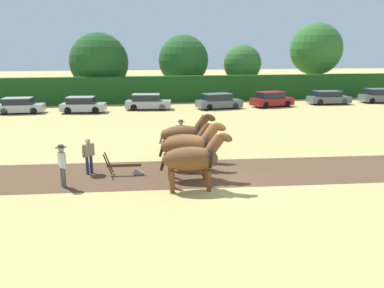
{
  "coord_description": "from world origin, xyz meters",
  "views": [
    {
      "loc": [
        -4.34,
        -14.38,
        5.21
      ],
      "look_at": [
        -0.62,
        2.45,
        1.1
      ],
      "focal_mm": 35.0,
      "sensor_mm": 36.0,
      "label": 1
    }
  ],
  "objects_px": {
    "farmer_beside_team": "(181,133)",
    "parked_car_far_right": "(328,98)",
    "parked_car_end_right": "(380,96)",
    "farmer_onlooker_left": "(62,162)",
    "parked_car_center_right": "(218,101)",
    "draft_horse_trail_left": "(187,143)",
    "parked_car_left": "(20,106)",
    "parked_car_right": "(271,99)",
    "tree_center_left": "(99,62)",
    "farmer_at_plow": "(89,154)",
    "tree_center_right": "(242,64)",
    "parked_car_center": "(148,102)",
    "draft_horse_lead_left": "(193,158)",
    "tree_right": "(316,49)",
    "draft_horse_lead_right": "(190,146)",
    "tree_center": "(183,60)",
    "draft_horse_trail_right": "(185,134)",
    "plow": "(127,168)",
    "parked_car_center_left": "(83,105)"
  },
  "relations": [
    {
      "from": "draft_horse_lead_left",
      "to": "draft_horse_trail_right",
      "type": "distance_m",
      "value": 4.24
    },
    {
      "from": "tree_center_left",
      "to": "parked_car_left",
      "type": "height_order",
      "value": "tree_center_left"
    },
    {
      "from": "tree_right",
      "to": "draft_horse_lead_right",
      "type": "bearing_deg",
      "value": -127.53
    },
    {
      "from": "farmer_at_plow",
      "to": "parked_car_center",
      "type": "distance_m",
      "value": 20.35
    },
    {
      "from": "farmer_at_plow",
      "to": "parked_car_right",
      "type": "bearing_deg",
      "value": 97.3
    },
    {
      "from": "draft_horse_lead_right",
      "to": "tree_right",
      "type": "bearing_deg",
      "value": 59.48
    },
    {
      "from": "tree_center",
      "to": "parked_car_left",
      "type": "distance_m",
      "value": 20.47
    },
    {
      "from": "parked_car_center",
      "to": "draft_horse_trail_right",
      "type": "bearing_deg",
      "value": -80.18
    },
    {
      "from": "draft_horse_trail_right",
      "to": "tree_center",
      "type": "bearing_deg",
      "value": 85.94
    },
    {
      "from": "parked_car_center_left",
      "to": "tree_center_right",
      "type": "bearing_deg",
      "value": 36.15
    },
    {
      "from": "tree_center",
      "to": "draft_horse_lead_right",
      "type": "xyz_separation_m",
      "value": [
        -6.01,
        -31.74,
        -3.11
      ]
    },
    {
      "from": "plow",
      "to": "draft_horse_lead_left",
      "type": "bearing_deg",
      "value": -37.68
    },
    {
      "from": "farmer_beside_team",
      "to": "parked_car_far_right",
      "type": "relative_size",
      "value": 0.4
    },
    {
      "from": "parked_car_center_right",
      "to": "parked_car_right",
      "type": "relative_size",
      "value": 1.01
    },
    {
      "from": "draft_horse_lead_left",
      "to": "tree_center",
      "type": "bearing_deg",
      "value": 86.44
    },
    {
      "from": "tree_right",
      "to": "farmer_beside_team",
      "type": "bearing_deg",
      "value": -131.41
    },
    {
      "from": "tree_right",
      "to": "parked_car_far_right",
      "type": "distance_m",
      "value": 11.14
    },
    {
      "from": "draft_horse_trail_left",
      "to": "parked_car_left",
      "type": "relative_size",
      "value": 0.67
    },
    {
      "from": "draft_horse_lead_left",
      "to": "farmer_onlooker_left",
      "type": "distance_m",
      "value": 5.26
    },
    {
      "from": "tree_center_right",
      "to": "parked_car_far_right",
      "type": "xyz_separation_m",
      "value": [
        6.6,
        -9.16,
        -3.42
      ]
    },
    {
      "from": "parked_car_right",
      "to": "parked_car_end_right",
      "type": "height_order",
      "value": "parked_car_end_right"
    },
    {
      "from": "draft_horse_trail_left",
      "to": "parked_car_end_right",
      "type": "xyz_separation_m",
      "value": [
        26.09,
        19.76,
        -0.49
      ]
    },
    {
      "from": "parked_car_far_right",
      "to": "parked_car_end_right",
      "type": "distance_m",
      "value": 6.34
    },
    {
      "from": "tree_center_right",
      "to": "parked_car_center",
      "type": "height_order",
      "value": "tree_center_right"
    },
    {
      "from": "farmer_at_plow",
      "to": "parked_car_center",
      "type": "height_order",
      "value": "farmer_at_plow"
    },
    {
      "from": "farmer_onlooker_left",
      "to": "parked_car_center_right",
      "type": "relative_size",
      "value": 0.38
    },
    {
      "from": "parked_car_end_right",
      "to": "parked_car_center",
      "type": "bearing_deg",
      "value": -171.08
    },
    {
      "from": "parked_car_far_right",
      "to": "parked_car_end_right",
      "type": "bearing_deg",
      "value": 3.03
    },
    {
      "from": "tree_center_left",
      "to": "farmer_at_plow",
      "type": "xyz_separation_m",
      "value": [
        -0.08,
        -28.59,
        -3.45
      ]
    },
    {
      "from": "tree_center_left",
      "to": "parked_car_center",
      "type": "height_order",
      "value": "tree_center_left"
    },
    {
      "from": "tree_center",
      "to": "draft_horse_trail_left",
      "type": "distance_m",
      "value": 31.07
    },
    {
      "from": "tree_right",
      "to": "parked_car_left",
      "type": "relative_size",
      "value": 2.29
    },
    {
      "from": "tree_center_left",
      "to": "tree_center",
      "type": "relative_size",
      "value": 1.01
    },
    {
      "from": "draft_horse_lead_left",
      "to": "farmer_beside_team",
      "type": "relative_size",
      "value": 1.61
    },
    {
      "from": "parked_car_center",
      "to": "parked_car_center_right",
      "type": "height_order",
      "value": "parked_car_center"
    },
    {
      "from": "tree_center",
      "to": "tree_right",
      "type": "height_order",
      "value": "tree_right"
    },
    {
      "from": "draft_horse_lead_right",
      "to": "farmer_at_plow",
      "type": "bearing_deg",
      "value": 166.43
    },
    {
      "from": "draft_horse_trail_right",
      "to": "farmer_onlooker_left",
      "type": "bearing_deg",
      "value": -146.39
    },
    {
      "from": "tree_center_left",
      "to": "farmer_at_plow",
      "type": "distance_m",
      "value": 28.79
    },
    {
      "from": "parked_car_right",
      "to": "parked_car_far_right",
      "type": "height_order",
      "value": "parked_car_right"
    },
    {
      "from": "tree_right",
      "to": "farmer_at_plow",
      "type": "distance_m",
      "value": 40.33
    },
    {
      "from": "parked_car_center_right",
      "to": "draft_horse_lead_right",
      "type": "bearing_deg",
      "value": -117.05
    },
    {
      "from": "draft_horse_trail_left",
      "to": "parked_car_center",
      "type": "bearing_deg",
      "value": 96.38
    },
    {
      "from": "draft_horse_trail_right",
      "to": "parked_car_center",
      "type": "xyz_separation_m",
      "value": [
        0.04,
        18.61,
        -0.62
      ]
    },
    {
      "from": "farmer_beside_team",
      "to": "parked_car_left",
      "type": "distance_m",
      "value": 20.62
    },
    {
      "from": "parked_car_end_right",
      "to": "draft_horse_lead_right",
      "type": "bearing_deg",
      "value": -131.68
    },
    {
      "from": "plow",
      "to": "draft_horse_trail_left",
      "type": "bearing_deg",
      "value": 14.45
    },
    {
      "from": "parked_car_center_right",
      "to": "parked_car_far_right",
      "type": "relative_size",
      "value": 1.02
    },
    {
      "from": "draft_horse_trail_right",
      "to": "parked_car_center",
      "type": "distance_m",
      "value": 18.62
    },
    {
      "from": "farmer_at_plow",
      "to": "farmer_onlooker_left",
      "type": "bearing_deg",
      "value": -71.13
    }
  ]
}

